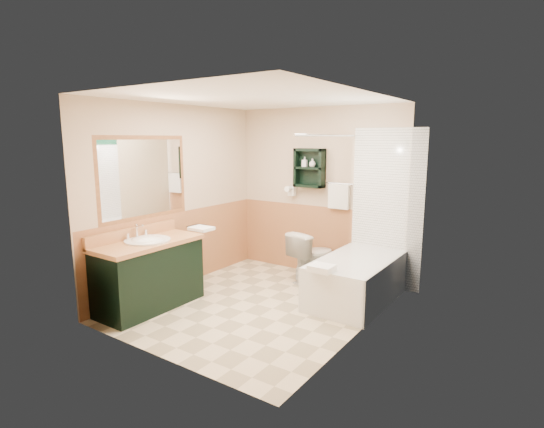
{
  "coord_description": "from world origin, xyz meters",
  "views": [
    {
      "loc": [
        2.86,
        -3.88,
        1.97
      ],
      "look_at": [
        0.08,
        0.2,
        1.08
      ],
      "focal_mm": 28.0,
      "sensor_mm": 36.0,
      "label": 1
    }
  ],
  "objects_px": {
    "hair_dryer": "(292,191)",
    "vanity_book": "(192,218)",
    "soap_bottle_b": "(312,164)",
    "bathtub": "(358,279)",
    "wall_shelf": "(309,168)",
    "soap_bottle_a": "(305,164)",
    "toilet": "(313,256)",
    "vanity": "(149,274)"
  },
  "relations": [
    {
      "from": "vanity",
      "to": "soap_bottle_a",
      "type": "relative_size",
      "value": 8.79
    },
    {
      "from": "vanity",
      "to": "bathtub",
      "type": "bearing_deg",
      "value": 39.74
    },
    {
      "from": "hair_dryer",
      "to": "vanity_book",
      "type": "distance_m",
      "value": 1.55
    },
    {
      "from": "toilet",
      "to": "vanity_book",
      "type": "relative_size",
      "value": 3.3
    },
    {
      "from": "wall_shelf",
      "to": "vanity",
      "type": "height_order",
      "value": "wall_shelf"
    },
    {
      "from": "toilet",
      "to": "soap_bottle_b",
      "type": "xyz_separation_m",
      "value": [
        -0.17,
        0.26,
        1.26
      ]
    },
    {
      "from": "bathtub",
      "to": "wall_shelf",
      "type": "bearing_deg",
      "value": 150.69
    },
    {
      "from": "wall_shelf",
      "to": "hair_dryer",
      "type": "height_order",
      "value": "wall_shelf"
    },
    {
      "from": "wall_shelf",
      "to": "bathtub",
      "type": "bearing_deg",
      "value": -29.31
    },
    {
      "from": "soap_bottle_b",
      "to": "soap_bottle_a",
      "type": "bearing_deg",
      "value": 180.0
    },
    {
      "from": "soap_bottle_b",
      "to": "bathtub",
      "type": "bearing_deg",
      "value": -30.35
    },
    {
      "from": "toilet",
      "to": "vanity",
      "type": "bearing_deg",
      "value": 74.22
    },
    {
      "from": "bathtub",
      "to": "vanity",
      "type": "bearing_deg",
      "value": -140.26
    },
    {
      "from": "hair_dryer",
      "to": "toilet",
      "type": "height_order",
      "value": "hair_dryer"
    },
    {
      "from": "hair_dryer",
      "to": "soap_bottle_b",
      "type": "xyz_separation_m",
      "value": [
        0.35,
        -0.03,
        0.41
      ]
    },
    {
      "from": "hair_dryer",
      "to": "soap_bottle_a",
      "type": "relative_size",
      "value": 1.67
    },
    {
      "from": "bathtub",
      "to": "vanity_book",
      "type": "xyz_separation_m",
      "value": [
        -2.08,
        -0.72,
        0.64
      ]
    },
    {
      "from": "wall_shelf",
      "to": "vanity_book",
      "type": "bearing_deg",
      "value": -129.39
    },
    {
      "from": "bathtub",
      "to": "toilet",
      "type": "distance_m",
      "value": 0.87
    },
    {
      "from": "wall_shelf",
      "to": "hair_dryer",
      "type": "distance_m",
      "value": 0.46
    },
    {
      "from": "vanity",
      "to": "vanity_book",
      "type": "xyz_separation_m",
      "value": [
        -0.17,
        0.88,
        0.51
      ]
    },
    {
      "from": "wall_shelf",
      "to": "soap_bottle_b",
      "type": "height_order",
      "value": "wall_shelf"
    },
    {
      "from": "hair_dryer",
      "to": "wall_shelf",
      "type": "bearing_deg",
      "value": -4.76
    },
    {
      "from": "wall_shelf",
      "to": "bathtub",
      "type": "height_order",
      "value": "wall_shelf"
    },
    {
      "from": "wall_shelf",
      "to": "vanity_book",
      "type": "distance_m",
      "value": 1.79
    },
    {
      "from": "vanity_book",
      "to": "soap_bottle_a",
      "type": "height_order",
      "value": "soap_bottle_a"
    },
    {
      "from": "wall_shelf",
      "to": "vanity_book",
      "type": "relative_size",
      "value": 2.55
    },
    {
      "from": "bathtub",
      "to": "soap_bottle_b",
      "type": "xyz_separation_m",
      "value": [
        -0.97,
        0.57,
        1.35
      ]
    },
    {
      "from": "wall_shelf",
      "to": "toilet",
      "type": "distance_m",
      "value": 1.25
    },
    {
      "from": "vanity",
      "to": "soap_bottle_a",
      "type": "xyz_separation_m",
      "value": [
        0.82,
        2.17,
        1.2
      ]
    },
    {
      "from": "wall_shelf",
      "to": "soap_bottle_a",
      "type": "distance_m",
      "value": 0.09
    },
    {
      "from": "hair_dryer",
      "to": "vanity_book",
      "type": "height_order",
      "value": "hair_dryer"
    },
    {
      "from": "bathtub",
      "to": "soap_bottle_a",
      "type": "xyz_separation_m",
      "value": [
        -1.1,
        0.57,
        1.33
      ]
    },
    {
      "from": "vanity",
      "to": "soap_bottle_b",
      "type": "xyz_separation_m",
      "value": [
        0.95,
        2.17,
        1.21
      ]
    },
    {
      "from": "soap_bottle_a",
      "to": "toilet",
      "type": "bearing_deg",
      "value": -41.39
    },
    {
      "from": "vanity",
      "to": "toilet",
      "type": "height_order",
      "value": "vanity"
    },
    {
      "from": "soap_bottle_a",
      "to": "hair_dryer",
      "type": "bearing_deg",
      "value": 172.42
    },
    {
      "from": "bathtub",
      "to": "hair_dryer",
      "type": "bearing_deg",
      "value": 155.62
    },
    {
      "from": "wall_shelf",
      "to": "hair_dryer",
      "type": "bearing_deg",
      "value": 175.24
    },
    {
      "from": "soap_bottle_a",
      "to": "soap_bottle_b",
      "type": "xyz_separation_m",
      "value": [
        0.13,
        0.0,
        0.01
      ]
    },
    {
      "from": "bathtub",
      "to": "toilet",
      "type": "bearing_deg",
      "value": 158.91
    },
    {
      "from": "bathtub",
      "to": "toilet",
      "type": "xyz_separation_m",
      "value": [
        -0.8,
        0.31,
        0.08
      ]
    }
  ]
}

